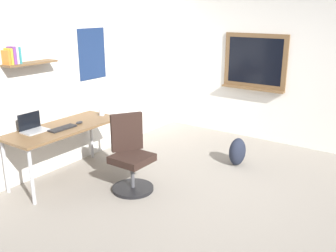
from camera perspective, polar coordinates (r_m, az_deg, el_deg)
ground_plane at (r=4.64m, az=8.48°, el=-11.16°), size 5.20×5.20×0.00m
wall_back at (r=5.68m, az=-13.70°, el=7.72°), size 5.00×0.30×2.60m
wall_right at (r=6.46m, az=18.83°, el=8.38°), size 0.22×5.00×2.60m
desk at (r=5.14m, az=-15.35°, el=-0.79°), size 1.55×0.64×0.72m
office_chair at (r=4.78m, az=-5.63°, el=-4.81°), size 0.56×0.57×0.95m
laptop at (r=5.02m, az=-19.60°, el=-0.14°), size 0.31×0.21×0.23m
keyboard at (r=5.01m, az=-15.51°, el=-0.33°), size 0.37×0.13×0.02m
computer_mouse at (r=5.18m, az=-13.15°, el=0.51°), size 0.10×0.06×0.03m
coffee_mug at (r=5.52m, az=-9.90°, el=2.04°), size 0.08×0.08×0.09m
backpack at (r=5.62m, az=10.35°, el=-3.81°), size 0.32×0.22×0.41m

